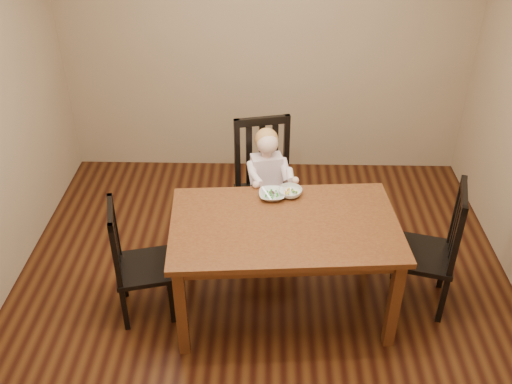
{
  "coord_description": "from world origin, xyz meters",
  "views": [
    {
      "loc": [
        0.03,
        -3.32,
        3.14
      ],
      "look_at": [
        -0.06,
        0.25,
        0.79
      ],
      "focal_mm": 40.0,
      "sensor_mm": 36.0,
      "label": 1
    }
  ],
  "objects_px": {
    "dining_table": "(284,233)",
    "toddler": "(267,177)",
    "bowl_peas": "(272,195)",
    "bowl_veg": "(290,192)",
    "chair_right": "(432,250)",
    "chair_left": "(136,263)",
    "chair_child": "(265,188)"
  },
  "relations": [
    {
      "from": "chair_right",
      "to": "toddler",
      "type": "height_order",
      "value": "chair_right"
    },
    {
      "from": "dining_table",
      "to": "bowl_veg",
      "type": "relative_size",
      "value": 9.3
    },
    {
      "from": "chair_right",
      "to": "bowl_peas",
      "type": "xyz_separation_m",
      "value": [
        -1.17,
        0.21,
        0.32
      ]
    },
    {
      "from": "bowl_peas",
      "to": "bowl_veg",
      "type": "bearing_deg",
      "value": 14.29
    },
    {
      "from": "toddler",
      "to": "bowl_peas",
      "type": "height_order",
      "value": "toddler"
    },
    {
      "from": "dining_table",
      "to": "bowl_veg",
      "type": "height_order",
      "value": "bowl_veg"
    },
    {
      "from": "chair_right",
      "to": "bowl_peas",
      "type": "distance_m",
      "value": 1.23
    },
    {
      "from": "dining_table",
      "to": "chair_right",
      "type": "relative_size",
      "value": 1.59
    },
    {
      "from": "chair_child",
      "to": "toddler",
      "type": "distance_m",
      "value": 0.15
    },
    {
      "from": "dining_table",
      "to": "toddler",
      "type": "height_order",
      "value": "toddler"
    },
    {
      "from": "chair_child",
      "to": "bowl_veg",
      "type": "relative_size",
      "value": 6.33
    },
    {
      "from": "dining_table",
      "to": "bowl_peas",
      "type": "xyz_separation_m",
      "value": [
        -0.09,
        0.31,
        0.12
      ]
    },
    {
      "from": "bowl_veg",
      "to": "bowl_peas",
      "type": "bearing_deg",
      "value": -165.71
    },
    {
      "from": "chair_right",
      "to": "bowl_peas",
      "type": "height_order",
      "value": "chair_right"
    },
    {
      "from": "chair_left",
      "to": "toddler",
      "type": "relative_size",
      "value": 1.69
    },
    {
      "from": "dining_table",
      "to": "bowl_peas",
      "type": "relative_size",
      "value": 8.57
    },
    {
      "from": "chair_child",
      "to": "dining_table",
      "type": "bearing_deg",
      "value": 86.71
    },
    {
      "from": "bowl_peas",
      "to": "chair_child",
      "type": "bearing_deg",
      "value": 95.74
    },
    {
      "from": "dining_table",
      "to": "bowl_veg",
      "type": "bearing_deg",
      "value": 82.57
    },
    {
      "from": "chair_child",
      "to": "toddler",
      "type": "relative_size",
      "value": 2.0
    },
    {
      "from": "chair_right",
      "to": "bowl_peas",
      "type": "relative_size",
      "value": 5.38
    },
    {
      "from": "chair_left",
      "to": "bowl_veg",
      "type": "relative_size",
      "value": 5.36
    },
    {
      "from": "dining_table",
      "to": "toddler",
      "type": "distance_m",
      "value": 0.79
    },
    {
      "from": "chair_right",
      "to": "toddler",
      "type": "bearing_deg",
      "value": 75.47
    },
    {
      "from": "toddler",
      "to": "dining_table",
      "type": "bearing_deg",
      "value": 86.47
    },
    {
      "from": "toddler",
      "to": "bowl_peas",
      "type": "bearing_deg",
      "value": 81.98
    },
    {
      "from": "dining_table",
      "to": "chair_child",
      "type": "bearing_deg",
      "value": 99.61
    },
    {
      "from": "toddler",
      "to": "bowl_veg",
      "type": "height_order",
      "value": "toddler"
    },
    {
      "from": "toddler",
      "to": "chair_left",
      "type": "bearing_deg",
      "value": 28.89
    },
    {
      "from": "chair_child",
      "to": "chair_right",
      "type": "height_order",
      "value": "chair_child"
    },
    {
      "from": "chair_child",
      "to": "chair_right",
      "type": "xyz_separation_m",
      "value": [
        1.23,
        -0.74,
        -0.04
      ]
    },
    {
      "from": "dining_table",
      "to": "chair_child",
      "type": "distance_m",
      "value": 0.86
    }
  ]
}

